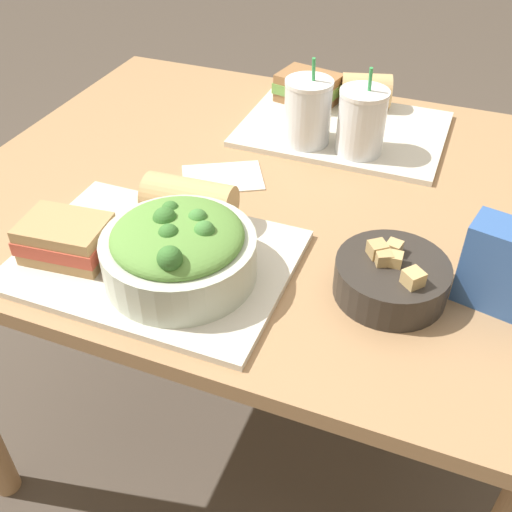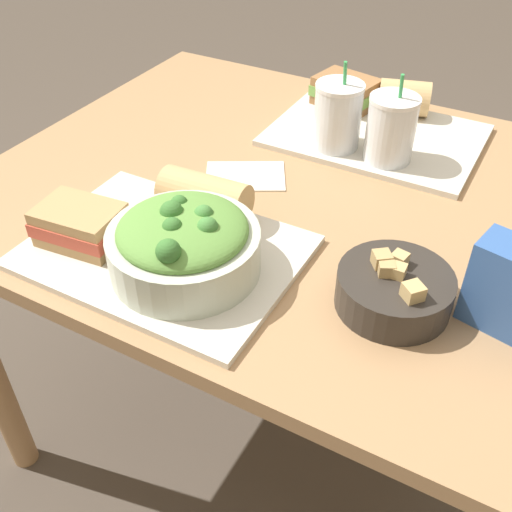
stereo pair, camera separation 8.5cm
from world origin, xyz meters
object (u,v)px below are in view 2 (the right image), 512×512
object	(u,v)px
sandwich_near	(81,225)
napkin_folded	(245,176)
baguette_far	(405,98)
sandwich_far	(346,92)
soup_bowl	(394,289)
baguette_near	(206,196)
drink_cup_dark	(337,118)
salad_bowl	(184,243)
drink_cup_red	(390,131)

from	to	relation	value
sandwich_near	napkin_folded	size ratio (longest dim) A/B	0.79
sandwich_near	baguette_far	xyz separation A→B (m)	(0.32, 0.71, 0.01)
sandwich_far	soup_bowl	bearing A→B (deg)	-50.09
baguette_near	sandwich_far	bearing A→B (deg)	-7.78
soup_bowl	sandwich_far	world-z (taller)	soup_bowl
sandwich_near	sandwich_far	distance (m)	0.72
baguette_near	drink_cup_dark	size ratio (longest dim) A/B	0.88
napkin_folded	salad_bowl	bearing A→B (deg)	-78.13
napkin_folded	drink_cup_red	bearing A→B (deg)	38.80
sandwich_near	drink_cup_red	distance (m)	0.61
soup_bowl	sandwich_far	size ratio (longest dim) A/B	1.08
sandwich_near	drink_cup_red	bearing A→B (deg)	49.22
sandwich_near	sandwich_far	bearing A→B (deg)	69.50
soup_bowl	drink_cup_red	xyz separation A→B (m)	(-0.15, 0.39, 0.04)
salad_bowl	soup_bowl	xyz separation A→B (m)	(0.31, 0.09, -0.03)
baguette_near	sandwich_far	world-z (taller)	baguette_near
drink_cup_dark	napkin_folded	size ratio (longest dim) A/B	0.97
sandwich_far	drink_cup_dark	bearing A→B (deg)	-62.01
salad_bowl	soup_bowl	world-z (taller)	salad_bowl
salad_bowl	napkin_folded	distance (m)	0.31
drink_cup_red	baguette_far	bearing A→B (deg)	99.35
napkin_folded	soup_bowl	bearing A→B (deg)	-29.45
salad_bowl	drink_cup_red	bearing A→B (deg)	71.35
baguette_near	baguette_far	world-z (taller)	same
baguette_near	napkin_folded	distance (m)	0.17
drink_cup_dark	salad_bowl	bearing A→B (deg)	-95.94
soup_bowl	baguette_far	size ratio (longest dim) A/B	1.34
salad_bowl	napkin_folded	bearing A→B (deg)	101.87
salad_bowl	sandwich_far	bearing A→B (deg)	90.58
baguette_near	sandwich_far	xyz separation A→B (m)	(0.04, 0.53, -0.01)
baguette_far	drink_cup_red	distance (m)	0.22
baguette_far	drink_cup_dark	bearing A→B (deg)	144.16
drink_cup_red	drink_cup_dark	bearing A→B (deg)	180.00
salad_bowl	baguette_far	distance (m)	0.70
baguette_far	salad_bowl	bearing A→B (deg)	153.70
baguette_near	napkin_folded	bearing A→B (deg)	1.39
drink_cup_dark	drink_cup_red	xyz separation A→B (m)	(0.11, 0.00, -0.00)
drink_cup_dark	soup_bowl	bearing A→B (deg)	-56.56
drink_cup_dark	baguette_far	bearing A→B (deg)	70.06
baguette_far	napkin_folded	bearing A→B (deg)	138.32
sandwich_far	baguette_far	world-z (taller)	baguette_far
napkin_folded	baguette_far	bearing A→B (deg)	64.22
soup_bowl	baguette_far	distance (m)	0.63
soup_bowl	drink_cup_red	distance (m)	0.42
sandwich_far	baguette_near	bearing A→B (deg)	-83.11
salad_bowl	drink_cup_red	distance (m)	0.51
salad_bowl	baguette_near	distance (m)	0.15
sandwich_far	napkin_folded	bearing A→B (deg)	-86.97
baguette_near	drink_cup_red	size ratio (longest dim) A/B	0.89
sandwich_near	napkin_folded	world-z (taller)	sandwich_near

